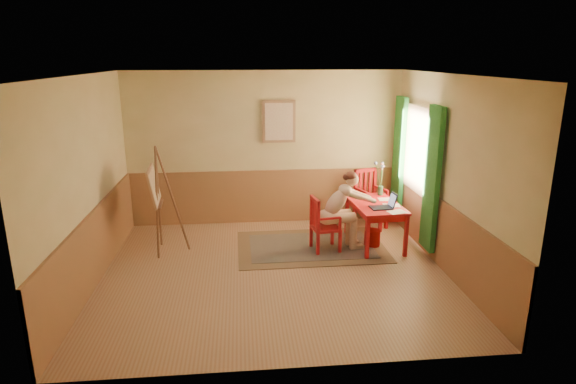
{
  "coord_description": "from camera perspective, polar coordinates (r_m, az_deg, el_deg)",
  "views": [
    {
      "loc": [
        -0.44,
        -6.38,
        3.03
      ],
      "look_at": [
        0.25,
        0.55,
        1.05
      ],
      "focal_mm": 29.84,
      "sensor_mm": 36.0,
      "label": 1
    }
  ],
  "objects": [
    {
      "name": "window",
      "position": [
        8.19,
        14.91,
        3.45
      ],
      "size": [
        0.12,
        2.01,
        2.2
      ],
      "color": "white",
      "rests_on": "room"
    },
    {
      "name": "chair_back",
      "position": [
        8.88,
        9.68,
        -0.76
      ],
      "size": [
        0.59,
        0.61,
        1.05
      ],
      "color": "red",
      "rests_on": "room"
    },
    {
      "name": "chair_left",
      "position": [
        7.66,
        4.18,
        -3.87
      ],
      "size": [
        0.47,
        0.46,
        0.9
      ],
      "color": "red",
      "rests_on": "room"
    },
    {
      "name": "easel",
      "position": [
        7.72,
        -15.43,
        0.21
      ],
      "size": [
        0.6,
        0.77,
        1.73
      ],
      "color": "brown",
      "rests_on": "room"
    },
    {
      "name": "wastebasket",
      "position": [
        8.06,
        10.0,
        -5.41
      ],
      "size": [
        0.31,
        0.31,
        0.28
      ],
      "primitive_type": "cylinder",
      "rotation": [
        0.0,
        0.0,
        -0.24
      ],
      "color": "#B00D0E",
      "rests_on": "room"
    },
    {
      "name": "room",
      "position": [
        6.6,
        -1.69,
        1.56
      ],
      "size": [
        5.04,
        4.54,
        2.84
      ],
      "color": "tan",
      "rests_on": "ground"
    },
    {
      "name": "wainscot",
      "position": [
        7.62,
        -2.06,
        -3.52
      ],
      "size": [
        5.0,
        4.5,
        1.0
      ],
      "color": "#9F6A44",
      "rests_on": "room"
    },
    {
      "name": "papers",
      "position": [
        7.95,
        11.3,
        -1.32
      ],
      "size": [
        0.7,
        1.11,
        0.0
      ],
      "color": "white",
      "rests_on": "table"
    },
    {
      "name": "vase",
      "position": [
        8.38,
        10.97,
        1.46
      ],
      "size": [
        0.21,
        0.29,
        0.58
      ],
      "color": "#3F724C",
      "rests_on": "table"
    },
    {
      "name": "table",
      "position": [
        7.96,
        10.39,
        -1.95
      ],
      "size": [
        0.8,
        1.25,
        0.72
      ],
      "color": "red",
      "rests_on": "room"
    },
    {
      "name": "rug",
      "position": [
        7.95,
        2.76,
        -6.49
      ],
      "size": [
        2.42,
        1.62,
        0.02
      ],
      "color": "#8C7251",
      "rests_on": "room"
    },
    {
      "name": "figure",
      "position": [
        7.67,
        6.33,
        -1.82
      ],
      "size": [
        0.99,
        0.49,
        1.29
      ],
      "color": "beige",
      "rests_on": "room"
    },
    {
      "name": "wall_portrait",
      "position": [
        8.69,
        -1.09,
        8.39
      ],
      "size": [
        0.6,
        0.05,
        0.76
      ],
      "color": "#9F7554",
      "rests_on": "room"
    },
    {
      "name": "laptop",
      "position": [
        7.7,
        11.45,
        -1.54
      ],
      "size": [
        0.41,
        0.27,
        0.24
      ],
      "color": "#1E2338",
      "rests_on": "table"
    }
  ]
}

